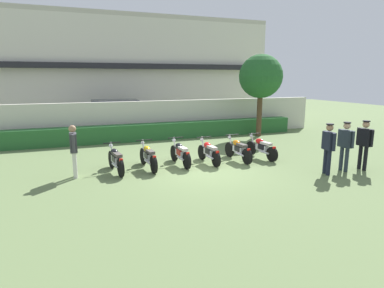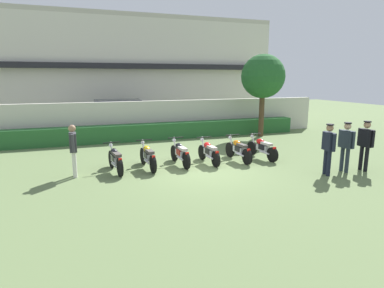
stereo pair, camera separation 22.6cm
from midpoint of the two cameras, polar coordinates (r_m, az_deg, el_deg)
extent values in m
plane|color=#607547|center=(11.41, 1.78, -4.75)|extent=(60.00, 60.00, 0.00)
cube|color=beige|center=(26.23, -11.68, 12.13)|extent=(20.75, 6.00, 7.18)
cube|color=black|center=(23.04, -10.40, 13.20)|extent=(17.43, 0.50, 0.36)
cube|color=#B2AD9E|center=(26.55, -12.03, 20.22)|extent=(20.75, 6.00, 0.30)
cube|color=beige|center=(17.86, -6.91, 4.32)|extent=(19.71, 0.30, 1.97)
cube|color=#28602D|center=(17.27, -6.31, 2.21)|extent=(15.77, 0.70, 0.85)
cube|color=navy|center=(20.39, -12.92, 4.30)|extent=(4.57, 2.03, 1.00)
cube|color=#2D333D|center=(20.29, -13.59, 6.58)|extent=(2.77, 1.81, 0.65)
cylinder|color=black|center=(21.54, -8.93, 3.75)|extent=(0.69, 0.25, 0.68)
cylinder|color=black|center=(19.74, -8.05, 3.08)|extent=(0.69, 0.25, 0.68)
cylinder|color=black|center=(21.27, -17.34, 3.27)|extent=(0.69, 0.25, 0.68)
cylinder|color=black|center=(19.44, -17.22, 2.54)|extent=(0.69, 0.25, 0.68)
cylinder|color=#4C3823|center=(18.43, 11.29, 5.13)|extent=(0.28, 0.28, 2.44)
sphere|color=#235B28|center=(18.32, 11.54, 11.48)|extent=(2.34, 2.34, 2.34)
cylinder|color=black|center=(12.11, -14.35, -2.63)|extent=(0.16, 0.63, 0.62)
cylinder|color=black|center=(10.96, -12.89, -4.03)|extent=(0.16, 0.63, 0.62)
cube|color=silver|center=(11.45, -13.63, -2.63)|extent=(0.27, 0.62, 0.22)
ellipsoid|color=black|center=(11.56, -13.89, -1.33)|extent=(0.27, 0.46, 0.22)
cube|color=#4C4742|center=(11.18, -13.40, -1.84)|extent=(0.26, 0.54, 0.10)
cube|color=red|center=(10.80, -12.83, -2.73)|extent=(0.11, 0.09, 0.08)
cylinder|color=silver|center=(11.95, -14.33, -1.23)|extent=(0.08, 0.23, 0.65)
cylinder|color=black|center=(11.80, -14.31, 0.20)|extent=(0.60, 0.11, 0.04)
sphere|color=silver|center=(12.02, -14.49, -0.29)|extent=(0.14, 0.14, 0.14)
cylinder|color=silver|center=(11.22, -13.89, -3.61)|extent=(0.13, 0.55, 0.07)
cube|color=black|center=(11.39, -13.59, -2.44)|extent=(0.28, 0.39, 0.20)
cylinder|color=black|center=(12.39, -9.02, -2.10)|extent=(0.13, 0.62, 0.62)
cylinder|color=black|center=(11.17, -7.25, -3.55)|extent=(0.13, 0.62, 0.62)
cube|color=silver|center=(11.70, -8.14, -2.13)|extent=(0.24, 0.61, 0.22)
ellipsoid|color=yellow|center=(11.81, -8.40, -0.87)|extent=(0.25, 0.45, 0.22)
cube|color=#4C4742|center=(11.44, -7.85, -1.36)|extent=(0.23, 0.53, 0.10)
cube|color=red|center=(11.01, -7.14, -2.27)|extent=(0.10, 0.09, 0.08)
cylinder|color=silver|center=(12.24, -8.96, -0.73)|extent=(0.06, 0.23, 0.65)
cylinder|color=black|center=(12.09, -8.89, 0.67)|extent=(0.60, 0.07, 0.04)
sphere|color=silver|center=(12.31, -9.12, 0.19)|extent=(0.14, 0.14, 0.14)
cylinder|color=silver|center=(11.47, -8.35, -3.09)|extent=(0.10, 0.55, 0.07)
cube|color=black|center=(11.64, -8.08, -1.94)|extent=(0.26, 0.37, 0.20)
cylinder|color=black|center=(12.74, -3.64, -1.60)|extent=(0.12, 0.62, 0.62)
cylinder|color=black|center=(11.59, -1.48, -2.91)|extent=(0.12, 0.62, 0.62)
cube|color=silver|center=(12.08, -2.53, -1.58)|extent=(0.23, 0.61, 0.22)
ellipsoid|color=black|center=(12.19, -2.83, -0.37)|extent=(0.24, 0.45, 0.22)
cube|color=beige|center=(11.83, -2.13, -0.82)|extent=(0.23, 0.53, 0.10)
cube|color=red|center=(11.43, -1.29, -1.66)|extent=(0.10, 0.09, 0.08)
cylinder|color=silver|center=(12.59, -3.51, -0.27)|extent=(0.06, 0.23, 0.65)
cylinder|color=black|center=(12.44, -3.39, 1.10)|extent=(0.60, 0.07, 0.04)
sphere|color=silver|center=(12.65, -3.70, 0.62)|extent=(0.14, 0.14, 0.14)
cylinder|color=silver|center=(11.84, -2.63, -2.50)|extent=(0.10, 0.55, 0.07)
cube|color=#A51414|center=(12.03, -2.44, -1.40)|extent=(0.26, 0.37, 0.20)
cylinder|color=black|center=(12.94, 1.24, -1.46)|extent=(0.12, 0.59, 0.58)
cylinder|color=black|center=(11.89, 3.67, -2.65)|extent=(0.12, 0.59, 0.58)
cube|color=silver|center=(12.33, 2.51, -1.40)|extent=(0.23, 0.61, 0.22)
ellipsoid|color=red|center=(12.43, 2.17, -0.20)|extent=(0.24, 0.45, 0.22)
cube|color=#B2ADA3|center=(12.08, 2.99, -0.65)|extent=(0.23, 0.53, 0.10)
cube|color=red|center=(11.74, 3.91, -1.43)|extent=(0.10, 0.08, 0.08)
cylinder|color=silver|center=(12.79, 1.41, -0.14)|extent=(0.06, 0.23, 0.65)
cylinder|color=black|center=(12.65, 1.59, 1.20)|extent=(0.60, 0.07, 0.04)
sphere|color=silver|center=(12.85, 1.21, 0.74)|extent=(0.14, 0.14, 0.14)
cylinder|color=silver|center=(12.09, 2.51, -2.29)|extent=(0.10, 0.55, 0.07)
cube|color=black|center=(12.28, 2.61, -1.22)|extent=(0.26, 0.37, 0.20)
cylinder|color=black|center=(13.45, 6.07, -0.98)|extent=(0.12, 0.61, 0.60)
cylinder|color=black|center=(12.36, 9.05, -2.17)|extent=(0.12, 0.61, 0.60)
cube|color=silver|center=(12.82, 7.63, -0.94)|extent=(0.23, 0.61, 0.22)
ellipsoid|color=orange|center=(12.92, 7.27, 0.20)|extent=(0.24, 0.45, 0.22)
cube|color=#4C4742|center=(12.59, 8.19, -0.21)|extent=(0.23, 0.53, 0.10)
cube|color=red|center=(12.21, 9.34, -1.00)|extent=(0.10, 0.08, 0.08)
cylinder|color=silver|center=(13.31, 6.28, 0.29)|extent=(0.06, 0.23, 0.65)
cylinder|color=black|center=(13.17, 6.51, 1.59)|extent=(0.60, 0.07, 0.04)
sphere|color=silver|center=(13.37, 6.07, 1.13)|extent=(0.14, 0.14, 0.14)
cylinder|color=silver|center=(12.58, 7.73, -1.79)|extent=(0.10, 0.55, 0.07)
cube|color=black|center=(12.77, 7.75, -0.77)|extent=(0.26, 0.37, 0.20)
cylinder|color=black|center=(13.92, 9.80, -0.69)|extent=(0.16, 0.59, 0.58)
cylinder|color=black|center=(12.94, 13.29, -1.76)|extent=(0.16, 0.59, 0.58)
cube|color=silver|center=(13.36, 11.64, -0.62)|extent=(0.27, 0.62, 0.22)
ellipsoid|color=red|center=(13.44, 11.22, 0.47)|extent=(0.27, 0.46, 0.22)
cube|color=beige|center=(13.14, 12.31, 0.09)|extent=(0.26, 0.54, 0.10)
cube|color=red|center=(12.81, 13.64, -0.63)|extent=(0.11, 0.09, 0.08)
cylinder|color=silver|center=(13.79, 10.07, 0.54)|extent=(0.08, 0.23, 0.65)
cylinder|color=black|center=(13.67, 10.34, 1.79)|extent=(0.60, 0.11, 0.04)
sphere|color=silver|center=(13.84, 9.82, 1.35)|extent=(0.14, 0.14, 0.14)
cylinder|color=silver|center=(13.12, 11.90, -1.43)|extent=(0.14, 0.55, 0.07)
cube|color=black|center=(13.31, 11.78, -0.45)|extent=(0.28, 0.39, 0.20)
cylinder|color=silver|center=(11.41, -20.27, -3.25)|extent=(0.13, 0.13, 0.85)
cylinder|color=silver|center=(11.20, -20.26, -3.53)|extent=(0.13, 0.13, 0.85)
cube|color=#38383D|center=(11.15, -20.52, 0.23)|extent=(0.22, 0.50, 0.60)
cylinder|color=#38383D|center=(11.44, -20.54, 0.57)|extent=(0.09, 0.09, 0.57)
cylinder|color=#38383D|center=(10.85, -20.51, 0.02)|extent=(0.09, 0.09, 0.57)
sphere|color=#9E7556|center=(11.08, -20.68, 2.50)|extent=(0.23, 0.23, 0.23)
cylinder|color=black|center=(11.70, 22.20, -3.07)|extent=(0.13, 0.13, 0.84)
cylinder|color=black|center=(11.89, 21.67, -2.81)|extent=(0.13, 0.13, 0.84)
cube|color=black|center=(11.65, 22.20, 0.50)|extent=(0.32, 0.53, 0.60)
cylinder|color=black|center=(11.40, 22.94, 0.29)|extent=(0.09, 0.09, 0.57)
cylinder|color=black|center=(11.90, 21.49, 0.84)|extent=(0.09, 0.09, 0.57)
sphere|color=#9E7556|center=(11.58, 22.36, 2.65)|extent=(0.23, 0.23, 0.23)
cylinder|color=black|center=(11.56, 22.40, 3.20)|extent=(0.24, 0.24, 0.04)
cylinder|color=#28333D|center=(12.38, 24.84, -2.52)|extent=(0.13, 0.13, 0.84)
cylinder|color=#28333D|center=(12.53, 24.09, -2.30)|extent=(0.13, 0.13, 0.84)
cube|color=#28333D|center=(12.32, 24.74, 0.85)|extent=(0.24, 0.50, 0.60)
cylinder|color=#28333D|center=(12.12, 25.77, 0.67)|extent=(0.09, 0.09, 0.57)
cylinder|color=#28333D|center=(12.51, 23.75, 1.15)|extent=(0.09, 0.09, 0.57)
sphere|color=tan|center=(12.25, 24.91, 2.88)|extent=(0.23, 0.23, 0.23)
cylinder|color=black|center=(12.24, 24.96, 3.41)|extent=(0.24, 0.24, 0.04)
cylinder|color=black|center=(12.83, 27.50, -2.26)|extent=(0.13, 0.13, 0.86)
cylinder|color=black|center=(12.98, 26.77, -2.05)|extent=(0.13, 0.13, 0.86)
cube|color=black|center=(12.77, 27.43, 1.04)|extent=(0.22, 0.50, 0.61)
cylinder|color=black|center=(12.57, 28.44, 0.87)|extent=(0.09, 0.09, 0.58)
cylinder|color=black|center=(12.97, 26.46, 1.34)|extent=(0.09, 0.09, 0.58)
sphere|color=tan|center=(12.71, 27.62, 3.03)|extent=(0.23, 0.23, 0.23)
cylinder|color=black|center=(12.69, 27.66, 3.55)|extent=(0.24, 0.24, 0.04)
camera|label=1|loc=(0.11, -90.52, -0.11)|focal=30.63mm
camera|label=2|loc=(0.11, 89.48, 0.11)|focal=30.63mm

